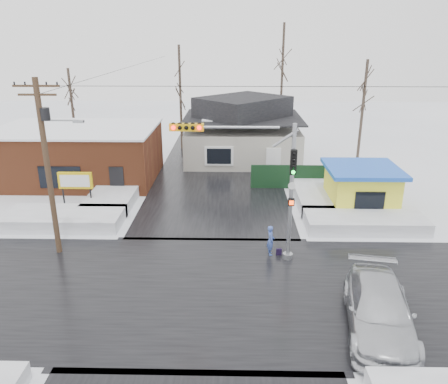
{
  "coord_description": "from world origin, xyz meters",
  "views": [
    {
      "loc": [
        1.16,
        -16.98,
        10.81
      ],
      "look_at": [
        0.7,
        4.72,
        3.0
      ],
      "focal_mm": 35.0,
      "sensor_mm": 36.0,
      "label": 1
    }
  ],
  "objects_px": {
    "pedestrian": "(271,241)",
    "car": "(379,310)",
    "traffic_signal": "(259,174)",
    "marquee_sign": "(75,182)",
    "utility_pole": "(48,159)",
    "kiosk": "(361,188)"
  },
  "relations": [
    {
      "from": "marquee_sign",
      "to": "traffic_signal",
      "type": "bearing_deg",
      "value": -29.72
    },
    {
      "from": "traffic_signal",
      "to": "marquee_sign",
      "type": "bearing_deg",
      "value": 150.28
    },
    {
      "from": "traffic_signal",
      "to": "car",
      "type": "xyz_separation_m",
      "value": [
        4.39,
        -5.6,
        -3.68
      ]
    },
    {
      "from": "utility_pole",
      "to": "kiosk",
      "type": "relative_size",
      "value": 1.96
    },
    {
      "from": "marquee_sign",
      "to": "pedestrian",
      "type": "relative_size",
      "value": 1.6
    },
    {
      "from": "car",
      "to": "pedestrian",
      "type": "bearing_deg",
      "value": 131.08
    },
    {
      "from": "utility_pole",
      "to": "marquee_sign",
      "type": "relative_size",
      "value": 3.53
    },
    {
      "from": "utility_pole",
      "to": "car",
      "type": "height_order",
      "value": "utility_pole"
    },
    {
      "from": "car",
      "to": "utility_pole",
      "type": "bearing_deg",
      "value": 167.35
    },
    {
      "from": "marquee_sign",
      "to": "kiosk",
      "type": "xyz_separation_m",
      "value": [
        18.5,
        0.5,
        -0.46
      ]
    },
    {
      "from": "utility_pole",
      "to": "pedestrian",
      "type": "relative_size",
      "value": 5.63
    },
    {
      "from": "utility_pole",
      "to": "kiosk",
      "type": "bearing_deg",
      "value": 20.44
    },
    {
      "from": "utility_pole",
      "to": "pedestrian",
      "type": "height_order",
      "value": "utility_pole"
    },
    {
      "from": "pedestrian",
      "to": "car",
      "type": "xyz_separation_m",
      "value": [
        3.68,
        -6.1,
        0.06
      ]
    },
    {
      "from": "kiosk",
      "to": "car",
      "type": "height_order",
      "value": "kiosk"
    },
    {
      "from": "traffic_signal",
      "to": "pedestrian",
      "type": "bearing_deg",
      "value": 34.92
    },
    {
      "from": "traffic_signal",
      "to": "pedestrian",
      "type": "relative_size",
      "value": 4.38
    },
    {
      "from": "utility_pole",
      "to": "traffic_signal",
      "type": "bearing_deg",
      "value": -2.95
    },
    {
      "from": "traffic_signal",
      "to": "kiosk",
      "type": "relative_size",
      "value": 1.52
    },
    {
      "from": "car",
      "to": "marquee_sign",
      "type": "bearing_deg",
      "value": 152.46
    },
    {
      "from": "utility_pole",
      "to": "marquee_sign",
      "type": "distance_m",
      "value": 6.87
    },
    {
      "from": "traffic_signal",
      "to": "car",
      "type": "distance_m",
      "value": 8.01
    }
  ]
}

